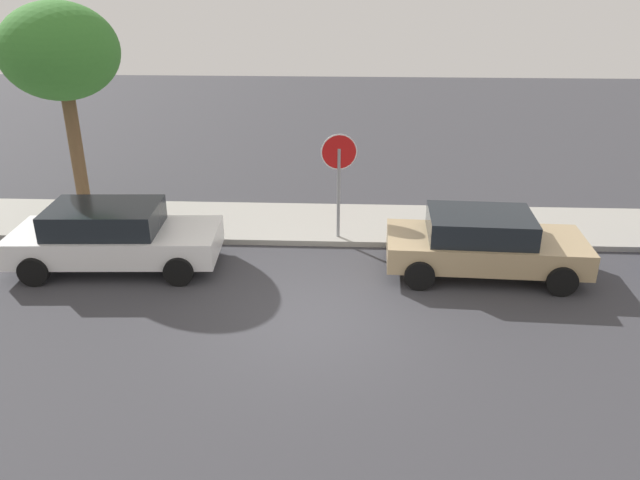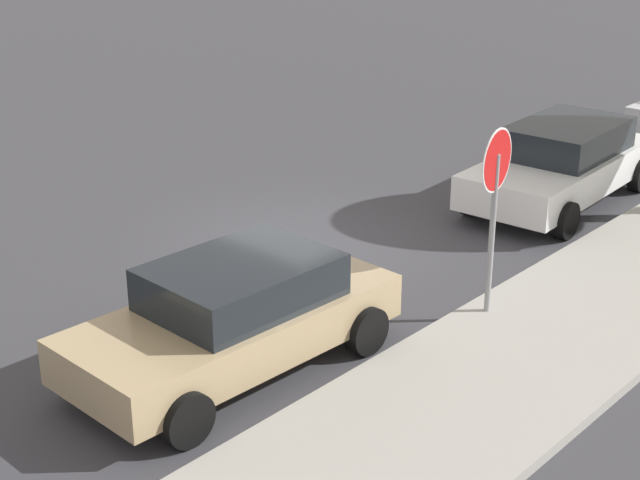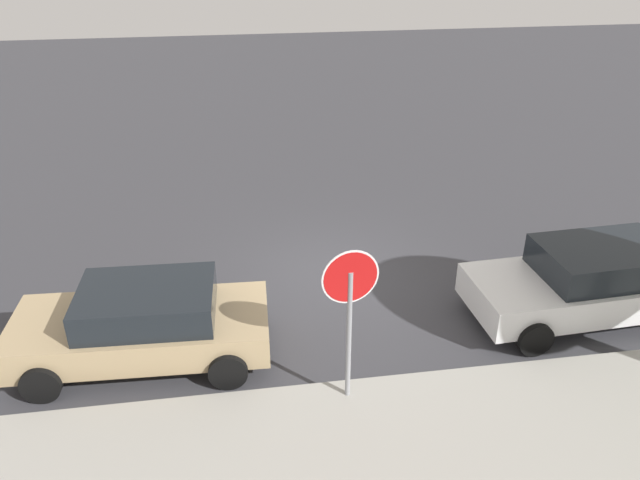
{
  "view_description": "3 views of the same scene",
  "coord_description": "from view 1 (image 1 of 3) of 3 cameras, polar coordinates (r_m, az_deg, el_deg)",
  "views": [
    {
      "loc": [
        0.59,
        -10.36,
        6.23
      ],
      "look_at": [
        0.05,
        1.29,
        1.16
      ],
      "focal_mm": 35.0,
      "sensor_mm": 36.0,
      "label": 1
    },
    {
      "loc": [
        10.95,
        10.25,
        6.06
      ],
      "look_at": [
        1.14,
        1.5,
        0.77
      ],
      "focal_mm": 55.0,
      "sensor_mm": 36.0,
      "label": 2
    },
    {
      "loc": [
        1.96,
        11.3,
        6.88
      ],
      "look_at": [
        0.34,
        0.84,
        1.3
      ],
      "focal_mm": 35.0,
      "sensor_mm": 36.0,
      "label": 3
    }
  ],
  "objects": [
    {
      "name": "ground_plane",
      "position": [
        12.1,
        -0.52,
        -7.48
      ],
      "size": [
        60.0,
        60.0,
        0.0
      ],
      "primitive_type": "plane",
      "color": "#38383D"
    },
    {
      "name": "sidewalk_curb",
      "position": [
        16.46,
        0.41,
        1.51
      ],
      "size": [
        32.0,
        2.66,
        0.14
      ],
      "primitive_type": "cube",
      "color": "#9E9B93",
      "rests_on": "ground_plane"
    },
    {
      "name": "street_tree_near_corner",
      "position": [
        17.66,
        -22.69,
        15.48
      ],
      "size": [
        2.98,
        2.98,
        5.56
      ],
      "color": "brown",
      "rests_on": "ground_plane"
    },
    {
      "name": "parked_car_white",
      "position": [
        14.68,
        -18.37,
        0.35
      ],
      "size": [
        4.64,
        2.19,
        1.47
      ],
      "color": "white",
      "rests_on": "ground_plane"
    },
    {
      "name": "parked_car_tan",
      "position": [
        14.12,
        14.71,
        -0.24
      ],
      "size": [
        4.36,
        2.17,
        1.41
      ],
      "color": "tan",
      "rests_on": "ground_plane"
    },
    {
      "name": "stop_sign",
      "position": [
        14.89,
        1.74,
        6.58
      ],
      "size": [
        0.86,
        0.13,
        2.73
      ],
      "color": "gray",
      "rests_on": "ground_plane"
    }
  ]
}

